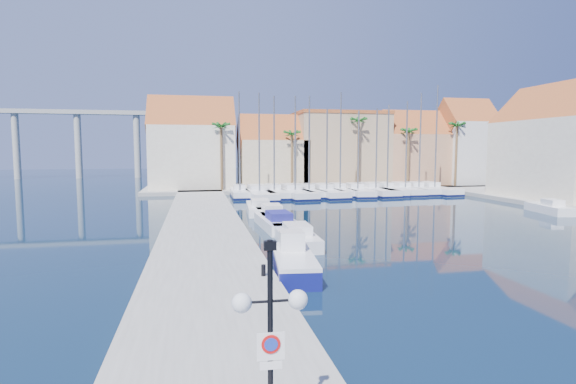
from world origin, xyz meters
name	(u,v)px	position (x,y,z in m)	size (l,w,h in m)	color
ground	(387,270)	(0.00, 0.00, 0.00)	(260.00, 260.00, 0.00)	black
quay_west	(204,227)	(-9.00, 13.50, 0.25)	(6.00, 77.00, 0.50)	gray
shore_north	(321,186)	(10.00, 48.00, 0.25)	(54.00, 16.00, 0.50)	gray
lamp_post	(270,316)	(-8.21, -13.26, 3.17)	(1.38, 0.39, 4.06)	black
bollard	(263,270)	(-6.60, -1.48, 0.76)	(0.21, 0.21, 0.51)	black
fishing_boat	(294,261)	(-4.81, 0.36, 0.65)	(2.47, 5.79, 1.97)	navy
motorboat_west_0	(296,236)	(-3.18, 7.29, 0.51)	(2.48, 7.02, 1.40)	white
motorboat_west_1	(277,222)	(-3.35, 13.15, 0.51)	(2.65, 7.45, 1.40)	white
motorboat_west_2	(271,214)	(-3.07, 17.71, 0.51)	(2.36, 6.93, 1.40)	white
motorboat_west_3	(260,208)	(-3.49, 22.00, 0.51)	(2.90, 7.50, 1.40)	white
motorboat_east_1	(549,208)	(23.98, 16.16, 0.51)	(2.72, 5.79, 1.40)	white
sailboat_0	(240,192)	(-4.05, 36.48, 0.64)	(2.28, 8.12, 13.35)	white
sailboat_1	(259,194)	(-1.77, 35.29, 0.57)	(3.57, 11.73, 13.10)	white
sailboat_2	(273,192)	(0.30, 36.13, 0.59)	(2.72, 10.01, 12.86)	white
sailboat_3	(294,193)	(2.89, 35.73, 0.57)	(4.03, 12.09, 12.86)	white
sailboat_4	(308,192)	(4.85, 36.00, 0.61)	(2.99, 9.16, 12.97)	white
sailboat_5	(325,192)	(7.09, 35.68, 0.56)	(3.68, 11.29, 11.34)	white
sailboat_6	(339,191)	(9.30, 36.56, 0.62)	(2.41, 8.99, 13.61)	white
sailboat_7	(357,191)	(11.50, 35.70, 0.57)	(3.38, 9.99, 11.19)	white
sailboat_8	(374,191)	(14.19, 36.29, 0.56)	(3.47, 10.89, 11.57)	white
sailboat_9	(386,190)	(15.99, 36.48, 0.58)	(3.07, 10.25, 12.12)	white
sailboat_10	(404,190)	(18.54, 36.24, 0.60)	(2.52, 9.34, 12.60)	white
sailboat_11	(417,189)	(20.63, 36.36, 0.62)	(2.44, 8.94, 13.74)	white
sailboat_12	(432,189)	(22.80, 36.14, 0.61)	(3.59, 10.48, 14.84)	white
building_0	(192,147)	(-10.00, 47.00, 6.52)	(12.30, 9.00, 13.50)	beige
building_1	(272,155)	(2.00, 47.00, 5.30)	(10.30, 8.00, 11.00)	tan
building_2	(339,149)	(13.00, 48.00, 6.26)	(14.20, 10.20, 11.50)	tan
building_3	(411,151)	(25.00, 47.00, 5.86)	(10.30, 8.00, 12.00)	tan
building_4	(465,144)	(34.00, 46.00, 6.97)	(8.30, 8.00, 14.00)	silver
building_6	(560,146)	(32.00, 24.00, 6.52)	(9.00, 14.30, 13.50)	beige
palm_0	(221,128)	(-6.00, 42.00, 9.08)	(2.60, 2.60, 10.15)	brown
palm_1	(292,135)	(4.00, 42.00, 8.14)	(2.60, 2.60, 9.15)	brown
palm_2	(359,123)	(14.00, 42.00, 10.02)	(2.60, 2.60, 11.15)	brown
palm_3	(409,133)	(22.00, 42.00, 8.61)	(2.60, 2.60, 9.65)	brown
palm_4	(457,127)	(30.00, 42.00, 9.55)	(2.60, 2.60, 10.65)	brown
viaduct	(52,130)	(-39.07, 82.00, 10.25)	(48.00, 2.20, 14.45)	#9E9E99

